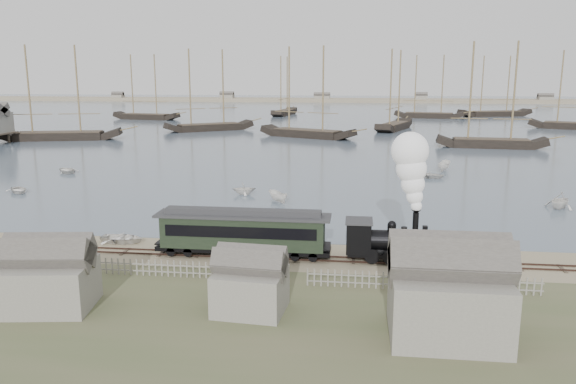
# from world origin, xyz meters

# --- Properties ---
(ground) EXTENTS (600.00, 600.00, 0.00)m
(ground) POSITION_xyz_m (0.00, 0.00, 0.00)
(ground) COLOR tan
(ground) RESTS_ON ground
(harbor_water) EXTENTS (600.00, 336.00, 0.06)m
(harbor_water) POSITION_xyz_m (0.00, 170.00, 0.03)
(harbor_water) COLOR #495868
(harbor_water) RESTS_ON ground
(rail_track) EXTENTS (120.00, 1.80, 0.16)m
(rail_track) POSITION_xyz_m (0.00, -2.00, 0.04)
(rail_track) COLOR #39251F
(rail_track) RESTS_ON ground
(picket_fence_west) EXTENTS (19.00, 0.10, 1.20)m
(picket_fence_west) POSITION_xyz_m (-6.50, -7.00, 0.00)
(picket_fence_west) COLOR gray
(picket_fence_west) RESTS_ON ground
(picket_fence_east) EXTENTS (15.00, 0.10, 1.20)m
(picket_fence_east) POSITION_xyz_m (12.50, -7.50, 0.00)
(picket_fence_east) COLOR gray
(picket_fence_east) RESTS_ON ground
(shed_left) EXTENTS (5.00, 4.00, 4.10)m
(shed_left) POSITION_xyz_m (-10.00, -13.00, 0.00)
(shed_left) COLOR gray
(shed_left) RESTS_ON ground
(shed_mid) EXTENTS (4.00, 3.50, 3.60)m
(shed_mid) POSITION_xyz_m (2.00, -12.00, 0.00)
(shed_mid) COLOR gray
(shed_mid) RESTS_ON ground
(shed_right) EXTENTS (6.00, 5.00, 5.10)m
(shed_right) POSITION_xyz_m (13.00, -14.00, 0.00)
(shed_right) COLOR gray
(shed_right) RESTS_ON ground
(far_spit) EXTENTS (500.00, 20.00, 1.80)m
(far_spit) POSITION_xyz_m (0.00, 250.00, 0.00)
(far_spit) COLOR tan
(far_spit) RESTS_ON ground
(locomotive) EXTENTS (7.53, 2.81, 9.39)m
(locomotive) POSITION_xyz_m (11.72, -2.00, 4.33)
(locomotive) COLOR black
(locomotive) RESTS_ON ground
(passenger_coach) EXTENTS (13.38, 2.58, 3.25)m
(passenger_coach) POSITION_xyz_m (-0.45, -2.00, 2.06)
(passenger_coach) COLOR black
(passenger_coach) RESTS_ON ground
(beached_dinghy) EXTENTS (2.92, 3.87, 0.76)m
(beached_dinghy) POSITION_xyz_m (-11.25, 0.42, 0.38)
(beached_dinghy) COLOR silver
(beached_dinghy) RESTS_ON ground
(rowboat_0) EXTENTS (4.13, 4.11, 0.70)m
(rowboat_0) POSITION_xyz_m (-31.59, 18.01, 0.41)
(rowboat_0) COLOR silver
(rowboat_0) RESTS_ON harbor_water
(rowboat_1) EXTENTS (2.76, 3.06, 1.41)m
(rowboat_1) POSITION_xyz_m (-4.86, 20.30, 0.77)
(rowboat_1) COLOR silver
(rowboat_1) RESTS_ON harbor_water
(rowboat_2) EXTENTS (3.07, 2.92, 1.19)m
(rowboat_2) POSITION_xyz_m (-0.42, 16.85, 0.66)
(rowboat_2) COLOR silver
(rowboat_2) RESTS_ON harbor_water
(rowboat_3) EXTENTS (3.34, 4.19, 0.78)m
(rowboat_3) POSITION_xyz_m (18.09, 33.79, 0.45)
(rowboat_3) COLOR silver
(rowboat_3) RESTS_ON harbor_water
(rowboat_4) EXTENTS (4.44, 4.42, 1.77)m
(rowboat_4) POSITION_xyz_m (29.23, 17.34, 0.95)
(rowboat_4) COLOR silver
(rowboat_4) RESTS_ON harbor_water
(rowboat_5) EXTENTS (4.00, 2.71, 1.45)m
(rowboat_5) POSITION_xyz_m (20.70, 39.82, 0.78)
(rowboat_5) COLOR silver
(rowboat_5) RESTS_ON harbor_water
(rowboat_6) EXTENTS (4.55, 4.67, 0.79)m
(rowboat_6) POSITION_xyz_m (-32.91, 31.82, 0.46)
(rowboat_6) COLOR silver
(rowboat_6) RESTS_ON harbor_water
(schooner_0) EXTENTS (26.22, 12.37, 20.00)m
(schooner_0) POSITION_xyz_m (-55.13, 70.53, 10.06)
(schooner_0) COLOR black
(schooner_0) RESTS_ON harbor_water
(schooner_1) EXTENTS (21.28, 16.78, 20.00)m
(schooner_1) POSITION_xyz_m (-28.47, 94.27, 10.06)
(schooner_1) COLOR black
(schooner_1) RESTS_ON harbor_water
(schooner_2) EXTENTS (22.60, 14.43, 20.00)m
(schooner_2) POSITION_xyz_m (-2.88, 81.89, 10.06)
(schooner_2) COLOR black
(schooner_2) RESTS_ON harbor_water
(schooner_3) EXTENTS (11.37, 21.24, 20.00)m
(schooner_3) POSITION_xyz_m (17.49, 101.98, 10.06)
(schooner_3) COLOR black
(schooner_3) RESTS_ON harbor_water
(schooner_4) EXTENTS (20.55, 6.60, 20.00)m
(schooner_4) POSITION_xyz_m (33.60, 68.03, 10.06)
(schooner_4) COLOR black
(schooner_4) RESTS_ON harbor_water
(schooner_6) EXTENTS (22.15, 9.03, 20.00)m
(schooner_6) POSITION_xyz_m (-57.18, 126.72, 10.06)
(schooner_6) COLOR black
(schooner_6) RESTS_ON harbor_water
(schooner_7) EXTENTS (7.63, 20.19, 20.00)m
(schooner_7) POSITION_xyz_m (-16.81, 150.71, 10.06)
(schooner_7) COLOR black
(schooner_7) RESTS_ON harbor_water
(schooner_8) EXTENTS (22.23, 8.75, 20.00)m
(schooner_8) POSITION_xyz_m (30.99, 142.86, 10.06)
(schooner_8) COLOR black
(schooner_8) RESTS_ON harbor_water
(schooner_9) EXTENTS (25.83, 14.14, 20.00)m
(schooner_9) POSITION_xyz_m (54.01, 154.11, 10.06)
(schooner_9) COLOR black
(schooner_9) RESTS_ON harbor_water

